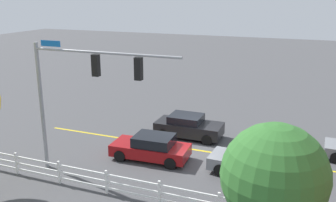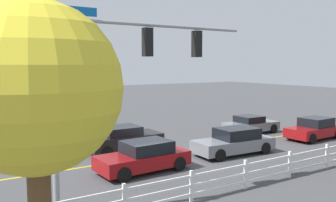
{
  "view_description": "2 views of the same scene",
  "coord_description": "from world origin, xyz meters",
  "px_view_note": "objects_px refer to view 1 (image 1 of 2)",
  "views": [
    {
      "loc": [
        -6.08,
        19.38,
        8.79
      ],
      "look_at": [
        1.41,
        0.74,
        3.01
      ],
      "focal_mm": 40.17,
      "sensor_mm": 36.0,
      "label": 1
    },
    {
      "loc": [
        9.42,
        16.15,
        4.85
      ],
      "look_at": [
        -0.14,
        0.99,
        3.02
      ],
      "focal_mm": 38.32,
      "sensor_mm": 36.0,
      "label": 2
    }
  ],
  "objects_px": {
    "car_2": "(151,147)",
    "car_1": "(256,163)",
    "car_3": "(188,126)",
    "tree_1": "(274,177)"
  },
  "relations": [
    {
      "from": "car_2",
      "to": "tree_1",
      "type": "xyz_separation_m",
      "value": [
        -7.17,
        7.59,
        3.27
      ]
    },
    {
      "from": "car_1",
      "to": "tree_1",
      "type": "height_order",
      "value": "tree_1"
    },
    {
      "from": "car_2",
      "to": "car_1",
      "type": "bearing_deg",
      "value": 178.5
    },
    {
      "from": "car_2",
      "to": "tree_1",
      "type": "height_order",
      "value": "tree_1"
    },
    {
      "from": "car_2",
      "to": "tree_1",
      "type": "relative_size",
      "value": 0.79
    },
    {
      "from": "car_1",
      "to": "tree_1",
      "type": "distance_m",
      "value": 8.54
    },
    {
      "from": "tree_1",
      "to": "car_1",
      "type": "bearing_deg",
      "value": -78.93
    },
    {
      "from": "car_1",
      "to": "car_2",
      "type": "xyz_separation_m",
      "value": [
        5.65,
        0.16,
        -0.01
      ]
    },
    {
      "from": "car_2",
      "to": "car_3",
      "type": "relative_size",
      "value": 1.03
    },
    {
      "from": "car_1",
      "to": "tree_1",
      "type": "xyz_separation_m",
      "value": [
        -1.52,
        7.75,
        3.25
      ]
    }
  ]
}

